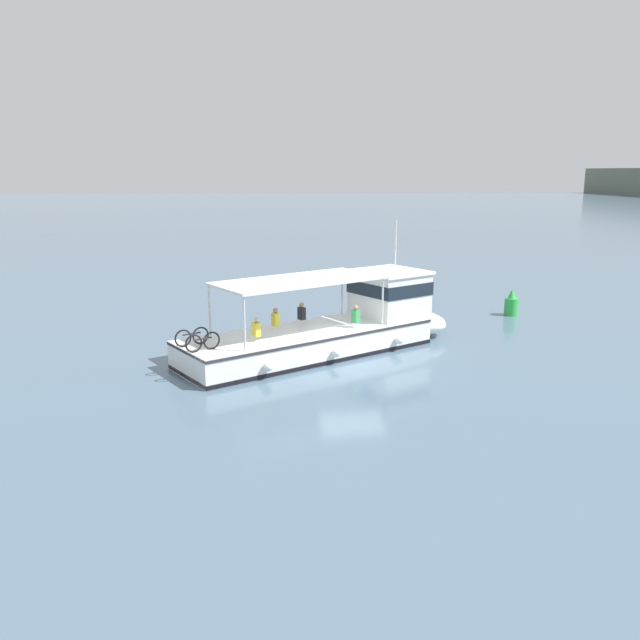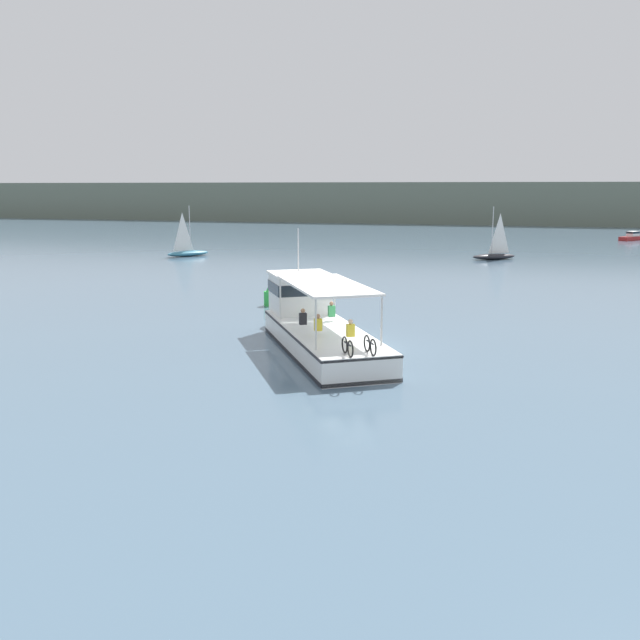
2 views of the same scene
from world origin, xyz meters
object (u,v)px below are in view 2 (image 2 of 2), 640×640
(ferry_main, at_px, (314,324))
(channel_buoy, at_px, (269,297))
(motorboat_near_starboard, at_px, (631,237))
(sailboat_far_left, at_px, (188,251))
(sailboat_off_bow, at_px, (494,254))

(ferry_main, height_order, channel_buoy, ferry_main)
(ferry_main, xyz_separation_m, channel_buoy, (-5.88, 9.63, -0.45))
(motorboat_near_starboard, xyz_separation_m, sailboat_far_left, (-49.21, -37.58, -0.00))
(channel_buoy, bearing_deg, sailboat_far_left, 126.04)
(motorboat_near_starboard, height_order, sailboat_far_left, sailboat_far_left)
(sailboat_off_bow, xyz_separation_m, channel_buoy, (-12.47, -32.69, 0.03))
(ferry_main, height_order, sailboat_off_bow, sailboat_off_bow)
(motorboat_near_starboard, distance_m, sailboat_off_bow, 36.03)
(motorboat_near_starboard, bearing_deg, ferry_main, -107.93)
(motorboat_near_starboard, relative_size, sailboat_far_left, 0.67)
(channel_buoy, bearing_deg, sailboat_off_bow, 69.13)
(sailboat_off_bow, bearing_deg, motorboat_near_starboard, 61.26)
(motorboat_near_starboard, height_order, sailboat_off_bow, sailboat_off_bow)
(sailboat_far_left, height_order, sailboat_off_bow, same)
(channel_buoy, bearing_deg, ferry_main, -58.62)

